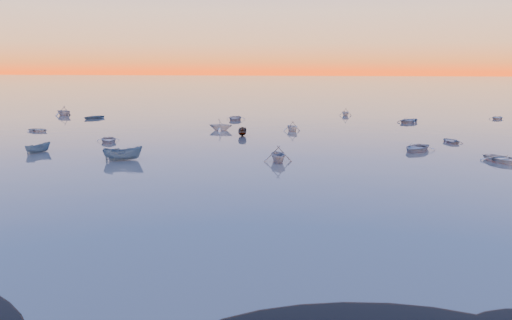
# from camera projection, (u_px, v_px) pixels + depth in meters

# --- Properties ---
(ground) EXTENTS (600.00, 600.00, 0.00)m
(ground) POSITION_uv_depth(u_px,v_px,m) (292.00, 107.00, 116.82)
(ground) COLOR #615850
(ground) RESTS_ON ground
(moored_fleet) EXTENTS (124.00, 58.00, 1.20)m
(moored_fleet) POSITION_uv_depth(u_px,v_px,m) (266.00, 135.00, 71.17)
(moored_fleet) COLOR #B9B9B5
(moored_fleet) RESTS_ON ground
(boat_near_left) EXTENTS (4.31, 3.27, 1.00)m
(boat_near_left) POSITION_uv_depth(u_px,v_px,m) (108.00, 142.00, 64.33)
(boat_near_left) COLOR gray
(boat_near_left) RESTS_ON ground
(boat_near_center) EXTENTS (2.95, 4.43, 1.42)m
(boat_near_center) POSITION_uv_depth(u_px,v_px,m) (123.00, 160.00, 52.31)
(boat_near_center) COLOR #3C5C73
(boat_near_center) RESTS_ON ground
(boat_near_right) EXTENTS (4.03, 2.60, 1.30)m
(boat_near_right) POSITION_uv_depth(u_px,v_px,m) (278.00, 162.00, 51.49)
(boat_near_right) COLOR gray
(boat_near_right) RESTS_ON ground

